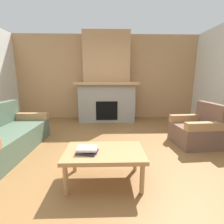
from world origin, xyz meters
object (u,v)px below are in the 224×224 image
fireplace (107,84)px  armchair (197,130)px  couch (4,137)px  coffee_table (104,155)px

fireplace → armchair: size_ratio=3.18×
couch → armchair: (3.69, 0.24, 0.01)m
fireplace → armchair: bearing=-47.9°
couch → armchair: size_ratio=2.14×
armchair → coffee_table: 2.19m
armchair → coffee_table: (-1.85, -1.17, 0.08)m
fireplace → couch: size_ratio=1.49×
coffee_table → armchair: bearing=32.2°
fireplace → coffee_table: (-0.02, -3.20, -0.79)m
armchair → coffee_table: size_ratio=0.85×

